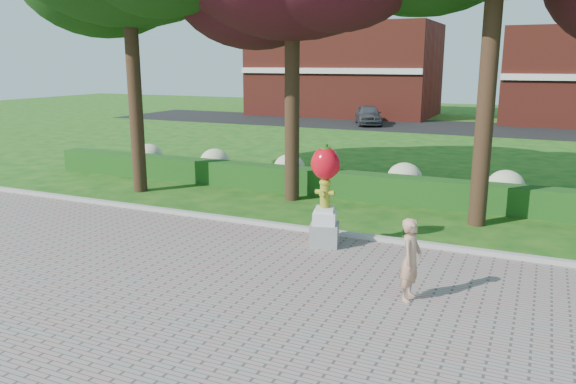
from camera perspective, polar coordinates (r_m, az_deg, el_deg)
The scene contains 10 objects.
ground at distance 11.29m, azimuth -2.86°, elevation -8.41°, with size 100.00×100.00×0.00m, color #134C13.
walkway at distance 8.30m, azimuth -16.27°, elevation -17.21°, with size 40.00×14.00×0.04m, color gray.
curb at distance 13.85m, azimuth 2.87°, elevation -3.98°, with size 40.00×0.18×0.15m, color #ADADA5.
lawn_hedge at distance 17.43m, azimuth 7.77°, elevation 0.59°, with size 24.00×0.70×0.80m, color #164915.
hydrangea_row at distance 18.19m, azimuth 10.42°, elevation 1.50°, with size 20.10×1.10×0.99m.
street at distance 37.85m, azimuth 17.15°, elevation 6.25°, with size 50.00×8.00×0.02m, color black.
building_left at distance 45.80m, azimuth 5.76°, elevation 12.23°, with size 14.00×8.00×7.00m, color maroon.
hydrant_sculpture at distance 12.60m, azimuth 3.78°, elevation -0.07°, with size 0.78×0.78×2.33m.
woman at distance 10.05m, azimuth 12.37°, elevation -6.73°, with size 0.54×0.35×1.48m, color tan.
parked_car at distance 38.26m, azimuth 8.15°, elevation 7.79°, with size 1.58×3.92×1.33m, color #44474D.
Camera 1 is at (4.87, -9.31, 4.13)m, focal length 35.00 mm.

